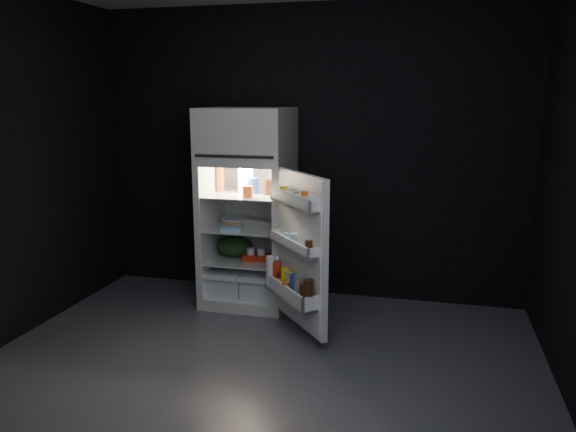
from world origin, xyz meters
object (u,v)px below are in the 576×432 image
(milk_jug, at_px, (245,179))
(egg_carton, at_px, (262,223))
(fridge_door, at_px, (298,254))
(refrigerator, at_px, (249,200))
(yogurt_tray, at_px, (257,257))

(milk_jug, xyz_separation_m, egg_carton, (0.19, -0.10, -0.38))
(fridge_door, bearing_deg, milk_jug, 133.27)
(refrigerator, bearing_deg, fridge_door, -47.11)
(refrigerator, height_order, egg_carton, refrigerator)
(fridge_door, height_order, yogurt_tray, fridge_door)
(egg_carton, bearing_deg, refrigerator, 174.36)
(milk_jug, relative_size, yogurt_tray, 0.95)
(egg_carton, bearing_deg, yogurt_tray, -120.35)
(fridge_door, distance_m, milk_jug, 1.07)
(refrigerator, distance_m, milk_jug, 0.20)
(fridge_door, xyz_separation_m, yogurt_tray, (-0.51, 0.57, -0.23))
(yogurt_tray, bearing_deg, refrigerator, 130.65)
(refrigerator, xyz_separation_m, milk_jug, (-0.04, 0.04, 0.19))
(refrigerator, bearing_deg, milk_jug, 139.27)
(refrigerator, distance_m, yogurt_tray, 0.52)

